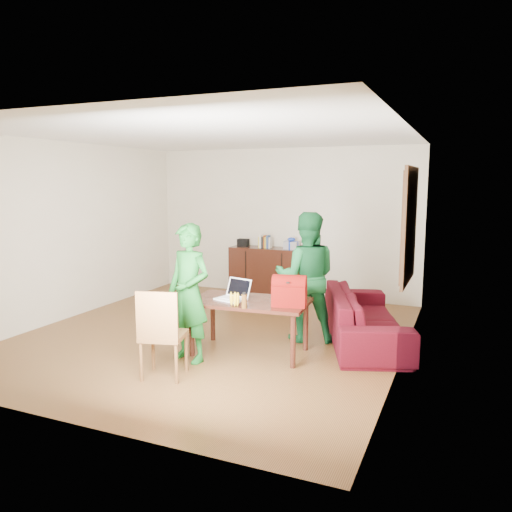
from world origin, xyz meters
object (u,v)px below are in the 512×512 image
at_px(laptop, 231,296).
at_px(bottle, 244,300).
at_px(person_near, 189,293).
at_px(red_bag, 289,294).
at_px(person_far, 306,277).
at_px(chair, 164,351).
at_px(table, 250,306).
at_px(sofa, 365,317).

distance_m(laptop, bottle, 0.44).
xyz_separation_m(person_near, laptop, (0.33, 0.42, -0.10)).
distance_m(person_near, red_bag, 1.17).
bearing_deg(person_far, person_near, 33.55).
height_order(chair, laptop, chair).
bearing_deg(table, person_far, 54.44).
relative_size(bottle, sofa, 0.08).
relative_size(person_near, sofa, 0.72).
height_order(laptop, red_bag, red_bag).
xyz_separation_m(table, person_far, (0.47, 0.79, 0.27)).
relative_size(person_near, bottle, 8.79).
height_order(chair, red_bag, chair).
distance_m(bottle, red_bag, 0.54).
height_order(person_near, person_far, person_far).
relative_size(person_far, sofa, 0.76).
distance_m(chair, person_near, 0.77).
bearing_deg(sofa, table, 111.26).
distance_m(person_far, laptop, 1.12).
xyz_separation_m(person_near, person_far, (1.03, 1.29, 0.04)).
bearing_deg(bottle, table, 104.86).
bearing_deg(sofa, person_near, 111.69).
bearing_deg(laptop, sofa, 52.99).
bearing_deg(bottle, person_far, 72.28).
height_order(laptop, bottle, laptop).
height_order(table, person_far, person_far).
xyz_separation_m(laptop, sofa, (1.43, 1.12, -0.38)).
xyz_separation_m(person_far, red_bag, (0.06, -0.86, -0.05)).
bearing_deg(red_bag, laptop, 169.79).
bearing_deg(chair, laptop, 56.83).
bearing_deg(sofa, laptop, 108.59).
bearing_deg(laptop, person_near, -113.37).
distance_m(table, red_bag, 0.58).
bearing_deg(table, red_bag, -12.04).
bearing_deg(person_near, table, 54.69).
bearing_deg(sofa, bottle, 122.55).
relative_size(chair, person_far, 0.57).
relative_size(person_near, laptop, 4.04).
relative_size(person_near, person_far, 0.95).
xyz_separation_m(bottle, red_bag, (0.44, 0.31, 0.05)).
relative_size(person_far, red_bag, 4.39).
xyz_separation_m(person_far, laptop, (-0.69, -0.86, -0.14)).
distance_m(chair, laptop, 1.12).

